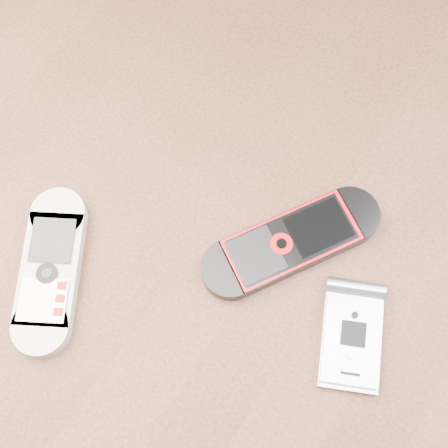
# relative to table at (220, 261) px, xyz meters

# --- Properties ---
(ground) EXTENTS (4.00, 4.00, 0.00)m
(ground) POSITION_rel_table_xyz_m (0.00, 0.00, -0.64)
(ground) COLOR #472B19
(ground) RESTS_ON ground
(table) EXTENTS (1.20, 0.80, 0.75)m
(table) POSITION_rel_table_xyz_m (0.00, 0.00, 0.00)
(table) COLOR black
(table) RESTS_ON ground
(nokia_white) EXTENTS (0.11, 0.14, 0.02)m
(nokia_white) POSITION_rel_table_xyz_m (-0.08, -0.11, 0.11)
(nokia_white) COLOR beige
(nokia_white) RESTS_ON table
(nokia_black_red) EXTENTS (0.12, 0.16, 0.02)m
(nokia_black_red) POSITION_rel_table_xyz_m (0.06, 0.02, 0.11)
(nokia_black_red) COLOR black
(nokia_black_red) RESTS_ON table
(motorola_razr) EXTENTS (0.08, 0.10, 0.01)m
(motorola_razr) POSITION_rel_table_xyz_m (0.14, -0.02, 0.11)
(motorola_razr) COLOR #B9B9BE
(motorola_razr) RESTS_ON table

